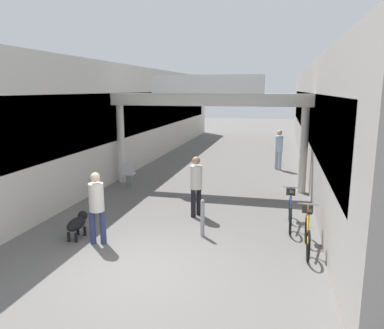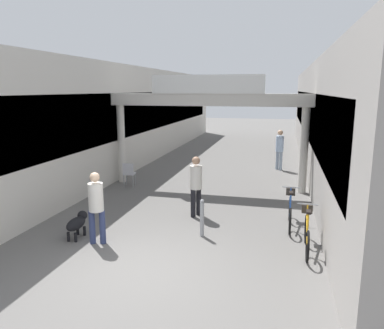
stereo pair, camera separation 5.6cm
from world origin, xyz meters
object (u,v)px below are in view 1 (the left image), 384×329
bicycle_orange_nearest (307,231)px  bicycle_blue_second (290,210)px  pedestrian_carrying_crate (279,147)px  pedestrian_companion (196,182)px  dog_on_leash (78,223)px  pedestrian_with_dog (97,203)px  bollard_post_metal (203,218)px  cafe_chair_aluminium_nearer (129,172)px

bicycle_orange_nearest → bicycle_blue_second: bearing=103.2°
pedestrian_carrying_crate → bicycle_blue_second: (0.38, -7.08, -0.59)m
pedestrian_companion → dog_on_leash: bearing=-137.9°
pedestrian_with_dog → pedestrian_carrying_crate: pedestrian_carrying_crate is taller
bicycle_orange_nearest → bollard_post_metal: (-2.43, 0.21, 0.04)m
bicycle_blue_second → pedestrian_with_dog: bearing=-152.8°
dog_on_leash → cafe_chair_aluminium_nearer: size_ratio=0.90×
bollard_post_metal → bicycle_orange_nearest: bearing=-4.9°
pedestrian_with_dog → cafe_chair_aluminium_nearer: bearing=105.0°
pedestrian_carrying_crate → bicycle_orange_nearest: size_ratio=1.05×
pedestrian_with_dog → dog_on_leash: 0.91m
pedestrian_with_dog → bollard_post_metal: size_ratio=1.82×
pedestrian_carrying_crate → bicycle_orange_nearest: pedestrian_carrying_crate is taller
bicycle_orange_nearest → cafe_chair_aluminium_nearer: bearing=145.1°
pedestrian_companion → bicycle_orange_nearest: pedestrian_companion is taller
bicycle_orange_nearest → cafe_chair_aluminium_nearer: bicycle_orange_nearest is taller
dog_on_leash → pedestrian_carrying_crate: bearing=63.1°
pedestrian_companion → bicycle_blue_second: size_ratio=1.01×
dog_on_leash → cafe_chair_aluminium_nearer: (-0.70, 4.79, 0.17)m
pedestrian_with_dog → dog_on_leash: (-0.64, 0.21, -0.60)m
pedestrian_companion → bicycle_orange_nearest: (2.91, -1.62, -0.54)m
bicycle_orange_nearest → bicycle_blue_second: 1.49m
pedestrian_companion → bicycle_orange_nearest: size_ratio=1.01×
pedestrian_companion → bollard_post_metal: bearing=-71.3°
bollard_post_metal → cafe_chair_aluminium_nearer: bollard_post_metal is taller
pedestrian_companion → bollard_post_metal: 1.58m
pedestrian_companion → bicycle_blue_second: pedestrian_companion is taller
bicycle_orange_nearest → cafe_chair_aluminium_nearer: (-6.04, 4.21, 0.10)m
pedestrian_carrying_crate → bicycle_orange_nearest: (0.72, -8.54, -0.59)m
bollard_post_metal → pedestrian_carrying_crate: bearing=78.4°
cafe_chair_aluminium_nearer → bollard_post_metal: bearing=-48.0°
pedestrian_companion → cafe_chair_aluminium_nearer: bearing=140.4°
pedestrian_carrying_crate → bicycle_orange_nearest: bearing=-85.2°
bicycle_blue_second → bollard_post_metal: bearing=-149.2°
pedestrian_with_dog → bollard_post_metal: (2.27, 1.00, -0.50)m
pedestrian_companion → bollard_post_metal: size_ratio=1.83×
pedestrian_carrying_crate → bicycle_blue_second: size_ratio=1.05×
pedestrian_with_dog → pedestrian_companion: size_ratio=0.99×
pedestrian_companion → bicycle_orange_nearest: bearing=-29.1°
pedestrian_with_dog → cafe_chair_aluminium_nearer: size_ratio=1.91×
bicycle_orange_nearest → pedestrian_carrying_crate: bearing=94.8°
dog_on_leash → cafe_chair_aluminium_nearer: 4.84m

